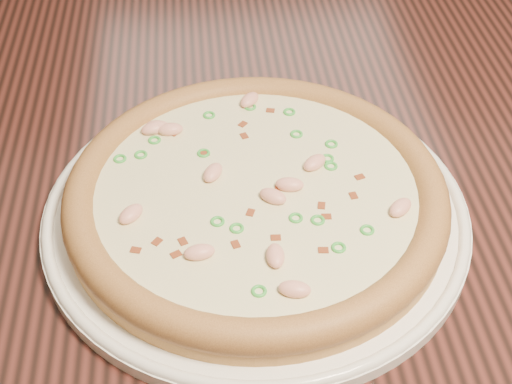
{
  "coord_description": "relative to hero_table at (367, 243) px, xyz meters",
  "views": [
    {
      "loc": [
        -0.34,
        -1.16,
        1.19
      ],
      "look_at": [
        -0.3,
        -0.72,
        0.78
      ],
      "focal_mm": 50.0,
      "sensor_mm": 36.0,
      "label": 1
    }
  ],
  "objects": [
    {
      "name": "ground",
      "position": [
        0.18,
        0.67,
        -0.65
      ],
      "size": [
        9.0,
        9.0,
        0.0
      ],
      "primitive_type": "plane",
      "color": "black"
    },
    {
      "name": "hero_table",
      "position": [
        0.0,
        0.0,
        0.0
      ],
      "size": [
        1.2,
        0.8,
        0.75
      ],
      "color": "black",
      "rests_on": "ground"
    },
    {
      "name": "plate",
      "position": [
        -0.12,
        -0.05,
        0.11
      ],
      "size": [
        0.37,
        0.37,
        0.02
      ],
      "color": "white",
      "rests_on": "hero_table"
    },
    {
      "name": "pizza",
      "position": [
        -0.12,
        -0.05,
        0.13
      ],
      "size": [
        0.33,
        0.33,
        0.03
      ],
      "color": "tan",
      "rests_on": "plate"
    }
  ]
}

